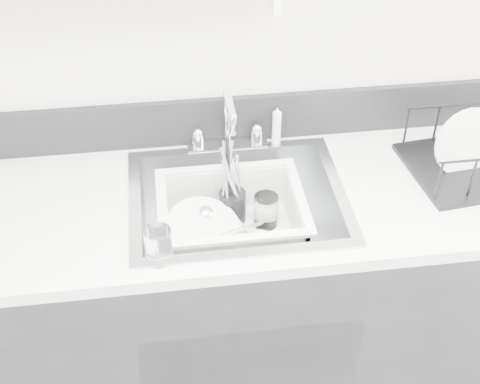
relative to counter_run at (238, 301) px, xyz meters
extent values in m
cube|color=silver|center=(0.00, 0.30, 0.84)|extent=(3.50, 0.02, 2.60)
cube|color=black|center=(0.00, 0.00, -0.02)|extent=(3.20, 0.62, 0.88)
cube|color=white|center=(0.00, 0.00, 0.44)|extent=(3.20, 0.62, 0.04)
cube|color=black|center=(0.00, 0.30, 0.54)|extent=(3.20, 0.02, 0.16)
cube|color=silver|center=(0.00, 0.25, 0.47)|extent=(0.26, 0.06, 0.02)
cylinder|color=silver|center=(-0.10, 0.25, 0.50)|extent=(0.04, 0.04, 0.05)
cylinder|color=silver|center=(0.10, 0.25, 0.50)|extent=(0.04, 0.04, 0.05)
cylinder|color=silver|center=(0.00, 0.25, 0.57)|extent=(0.02, 0.02, 0.20)
cylinder|color=silver|center=(0.00, 0.18, 0.68)|extent=(0.02, 0.15, 0.02)
cylinder|color=white|center=(0.16, 0.25, 0.53)|extent=(0.03, 0.03, 0.14)
cylinder|color=white|center=(-0.10, -0.04, 0.32)|extent=(0.26, 0.26, 0.02)
cylinder|color=white|center=(-0.09, -0.03, 0.33)|extent=(0.25, 0.25, 0.02)
cylinder|color=white|center=(-0.11, -0.04, 0.37)|extent=(0.28, 0.28, 0.10)
cylinder|color=black|center=(-0.01, 0.08, 0.36)|extent=(0.09, 0.09, 0.11)
cylinder|color=silver|center=(-0.02, 0.09, 0.46)|extent=(0.01, 0.05, 0.21)
cylinder|color=silver|center=(0.01, 0.07, 0.45)|extent=(0.02, 0.04, 0.19)
cylinder|color=black|center=(-0.02, 0.08, 0.48)|extent=(0.01, 0.06, 0.23)
cylinder|color=white|center=(0.09, 0.04, 0.36)|extent=(0.08, 0.08, 0.11)
cylinder|color=white|center=(-0.24, -0.23, 0.51)|extent=(0.07, 0.07, 0.10)
imported|color=white|center=(0.06, -0.06, 0.32)|extent=(0.10, 0.10, 0.03)
camera|label=1|loc=(-0.20, -1.51, 1.72)|focal=50.00mm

